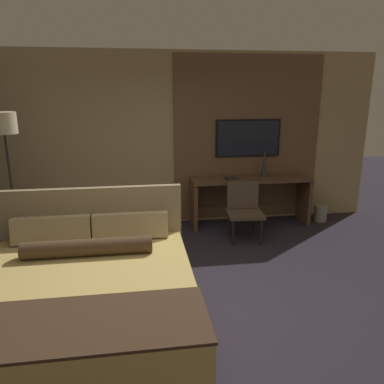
{
  "coord_description": "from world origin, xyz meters",
  "views": [
    {
      "loc": [
        -0.41,
        -3.5,
        2.2
      ],
      "look_at": [
        0.26,
        0.95,
        0.96
      ],
      "focal_mm": 35.0,
      "sensor_mm": 36.0,
      "label": 1
    }
  ],
  "objects": [
    {
      "name": "waste_bin",
      "position": [
        2.7,
        2.22,
        0.14
      ],
      "size": [
        0.22,
        0.22,
        0.28
      ],
      "color": "gray",
      "rests_on": "ground_plane"
    },
    {
      "name": "book",
      "position": [
        1.12,
        2.26,
        0.81
      ],
      "size": [
        0.25,
        0.2,
        0.03
      ],
      "color": "#332D28",
      "rests_on": "desk"
    },
    {
      "name": "desk",
      "position": [
        1.44,
        2.3,
        0.54
      ],
      "size": [
        1.97,
        0.54,
        0.79
      ],
      "color": "brown",
      "rests_on": "ground_plane"
    },
    {
      "name": "floor_lamp",
      "position": [
        -2.11,
        1.73,
        1.62
      ],
      "size": [
        0.34,
        0.34,
        1.92
      ],
      "color": "#282623",
      "rests_on": "ground_plane"
    },
    {
      "name": "vase_tall",
      "position": [
        1.69,
        2.36,
        1.03
      ],
      "size": [
        0.1,
        0.1,
        0.47
      ],
      "color": "#333338",
      "rests_on": "desk"
    },
    {
      "name": "ground_plane",
      "position": [
        0.0,
        0.0,
        0.0
      ],
      "size": [
        16.0,
        16.0,
        0.0
      ],
      "primitive_type": "plane",
      "color": "#28232D"
    },
    {
      "name": "tv",
      "position": [
        1.44,
        2.52,
        1.42
      ],
      "size": [
        1.1,
        0.04,
        0.62
      ],
      "color": "black"
    },
    {
      "name": "bed",
      "position": [
        -0.92,
        -0.38,
        0.35
      ],
      "size": [
        1.98,
        2.12,
        1.16
      ],
      "color": "#33281E",
      "rests_on": "ground_plane"
    },
    {
      "name": "desk_chair",
      "position": [
        1.16,
        1.7,
        0.5
      ],
      "size": [
        0.56,
        0.55,
        0.86
      ],
      "rotation": [
        0.0,
        0.0,
        -0.08
      ],
      "color": "#4C3D2D",
      "rests_on": "ground_plane"
    },
    {
      "name": "wall_back_tv_panel",
      "position": [
        0.2,
        2.59,
        1.4
      ],
      "size": [
        7.2,
        0.09,
        2.8
      ],
      "color": "tan",
      "rests_on": "ground_plane"
    }
  ]
}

